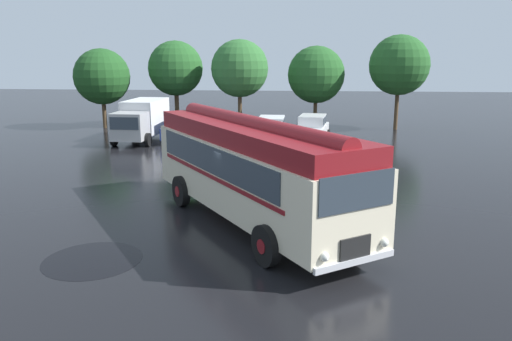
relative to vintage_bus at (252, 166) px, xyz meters
name	(u,v)px	position (x,y,z in m)	size (l,w,h in m)	color
ground_plane	(257,222)	(0.16, 0.14, -1.89)	(120.00, 120.00, 0.00)	black
vintage_bus	(252,166)	(0.00, 0.00, 0.00)	(7.73, 9.69, 3.49)	beige
car_near_left	(182,127)	(-5.94, 15.44, -1.05)	(1.97, 4.21, 1.66)	navy
car_mid_left	(226,130)	(-3.05, 14.65, -1.05)	(2.39, 4.40, 1.66)	maroon
car_mid_right	(271,131)	(-0.26, 14.50, -1.05)	(2.01, 4.22, 1.66)	silver
car_far_right	(312,129)	(2.21, 15.56, -1.05)	(2.40, 4.40, 1.66)	silver
box_van	(142,119)	(-8.46, 15.30, -0.53)	(2.43, 5.81, 2.50)	silver
tree_far_left	(103,75)	(-12.86, 20.39, 1.94)	(4.03, 4.03, 5.76)	#4C3823
tree_left_of_centre	(175,69)	(-7.92, 21.97, 2.37)	(4.07, 4.07, 6.34)	#4C3823
tree_centre	(241,67)	(-2.81, 20.97, 2.53)	(4.11, 4.11, 6.40)	#4C3823
tree_right_of_centre	(315,74)	(2.49, 22.22, 1.99)	(4.17, 4.17, 5.95)	#4C3823
tree_far_right	(398,65)	(8.26, 21.48, 2.72)	(4.23, 4.23, 6.70)	#4C3823
puddle_patch	(93,260)	(-3.93, -3.34, -1.89)	(2.60, 2.60, 0.01)	black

